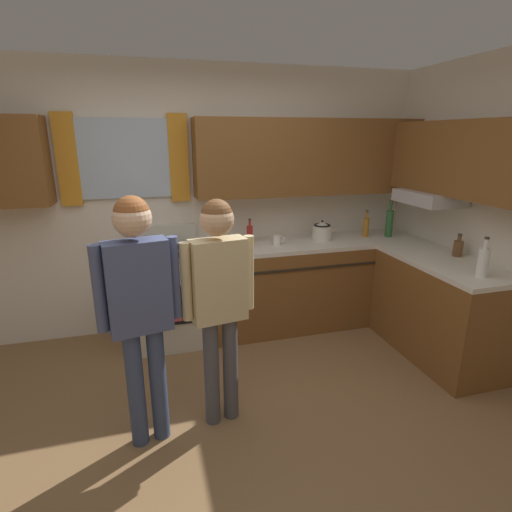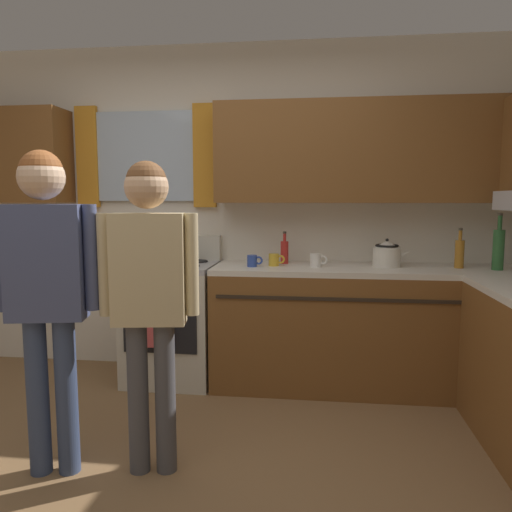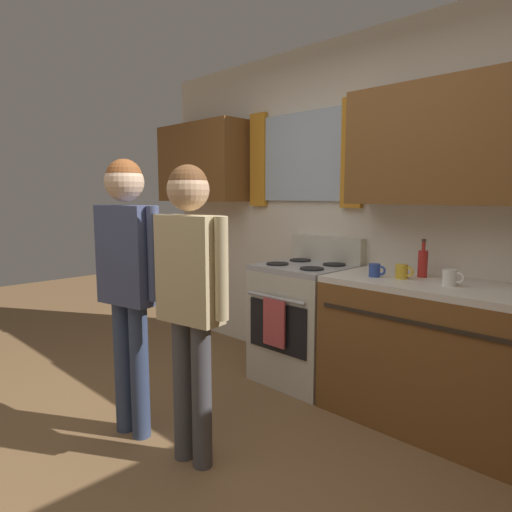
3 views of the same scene
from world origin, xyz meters
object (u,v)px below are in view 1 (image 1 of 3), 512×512
at_px(stove_oven, 167,295).
at_px(bottle_oil_amber, 366,227).
at_px(mug_ceramic_white, 277,240).
at_px(adult_left, 139,296).
at_px(bottle_wine_green, 389,223).
at_px(adult_in_plaid, 219,289).
at_px(bottle_squat_brown, 458,248).
at_px(mug_cobalt_blue, 233,245).
at_px(mug_mustard_yellow, 247,242).
at_px(bottle_milk_white, 483,262).
at_px(stovetop_kettle, 322,231).
at_px(bottle_sauce_red, 250,234).

height_order(stove_oven, bottle_oil_amber, bottle_oil_amber).
bearing_deg(mug_ceramic_white, adult_left, -134.82).
xyz_separation_m(bottle_wine_green, adult_in_plaid, (-2.07, -1.25, -0.06)).
bearing_deg(adult_left, bottle_oil_amber, 30.81).
relative_size(stove_oven, bottle_squat_brown, 5.37).
bearing_deg(mug_cobalt_blue, mug_ceramic_white, 5.91).
bearing_deg(mug_mustard_yellow, bottle_milk_white, -41.21).
distance_m(bottle_milk_white, mug_ceramic_white, 1.78).
xyz_separation_m(mug_cobalt_blue, stovetop_kettle, (0.97, 0.12, 0.05)).
distance_m(bottle_wine_green, bottle_squat_brown, 0.83).
bearing_deg(mug_ceramic_white, bottle_wine_green, 0.09).
distance_m(mug_ceramic_white, stovetop_kettle, 0.52).
relative_size(bottle_oil_amber, mug_cobalt_blue, 2.49).
height_order(stove_oven, bottle_wine_green, bottle_wine_green).
xyz_separation_m(bottle_milk_white, mug_mustard_yellow, (-1.51, 1.32, -0.07)).
bearing_deg(bottle_sauce_red, mug_ceramic_white, -33.38).
xyz_separation_m(bottle_milk_white, adult_in_plaid, (-2.03, 0.06, -0.03)).
height_order(mug_mustard_yellow, adult_left, adult_left).
bearing_deg(bottle_oil_amber, mug_mustard_yellow, -177.82).
relative_size(bottle_milk_white, bottle_oil_amber, 1.09).
relative_size(bottle_milk_white, mug_cobalt_blue, 2.73).
bearing_deg(adult_left, stovetop_kettle, 37.34).
bearing_deg(bottle_wine_green, stove_oven, 179.02).
height_order(bottle_milk_white, bottle_sauce_red, bottle_milk_white).
bearing_deg(mug_cobalt_blue, stovetop_kettle, 6.86).
relative_size(bottle_sauce_red, bottle_squat_brown, 1.20).
relative_size(mug_cobalt_blue, stovetop_kettle, 0.42).
height_order(stove_oven, mug_ceramic_white, stove_oven).
height_order(bottle_sauce_red, mug_mustard_yellow, bottle_sauce_red).
distance_m(mug_ceramic_white, adult_in_plaid, 1.49).
relative_size(bottle_oil_amber, adult_in_plaid, 0.18).
bearing_deg(bottle_oil_amber, adult_left, -149.19).
relative_size(bottle_oil_amber, stovetop_kettle, 1.04).
bearing_deg(mug_mustard_yellow, mug_ceramic_white, -2.84).
bearing_deg(bottle_milk_white, adult_left, -179.73).
xyz_separation_m(stove_oven, stovetop_kettle, (1.60, 0.03, 0.53)).
bearing_deg(stove_oven, bottle_milk_white, -30.42).
xyz_separation_m(stovetop_kettle, adult_left, (-1.82, -1.39, 0.03)).
xyz_separation_m(bottle_squat_brown, mug_mustard_yellow, (-1.74, 0.82, -0.03)).
bearing_deg(bottle_milk_white, mug_ceramic_white, 132.66).
bearing_deg(bottle_squat_brown, mug_cobalt_blue, 158.18).
relative_size(mug_mustard_yellow, mug_cobalt_blue, 1.05).
relative_size(stovetop_kettle, adult_in_plaid, 0.17).
xyz_separation_m(mug_cobalt_blue, adult_left, (-0.85, -1.27, 0.08)).
height_order(bottle_oil_amber, adult_in_plaid, adult_in_plaid).
distance_m(bottle_oil_amber, mug_cobalt_blue, 1.48).
height_order(bottle_wine_green, mug_mustard_yellow, bottle_wine_green).
xyz_separation_m(bottle_sauce_red, adult_left, (-1.07, -1.48, 0.03)).
relative_size(stove_oven, bottle_sauce_red, 4.48).
height_order(bottle_sauce_red, bottle_wine_green, bottle_wine_green).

